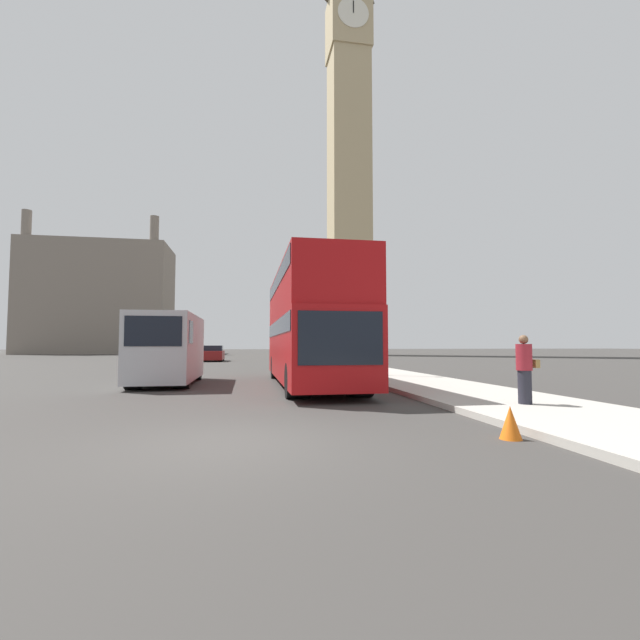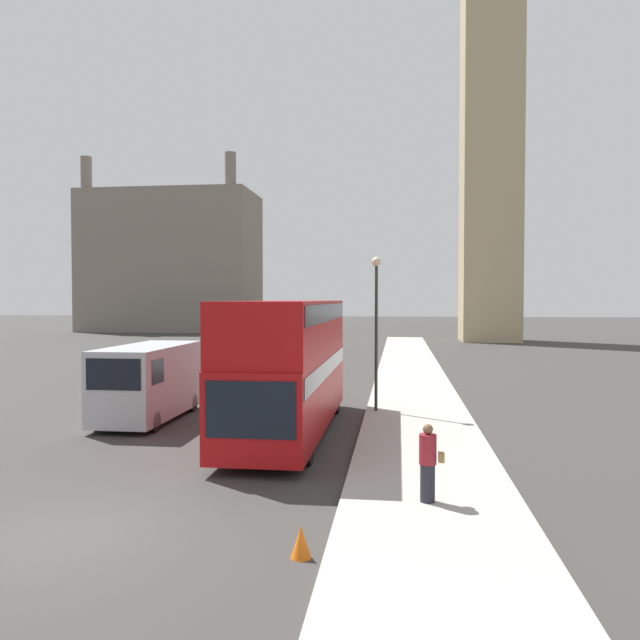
{
  "view_description": "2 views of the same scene",
  "coord_description": "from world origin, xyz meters",
  "px_view_note": "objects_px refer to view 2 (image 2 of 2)",
  "views": [
    {
      "loc": [
        0.25,
        -7.04,
        1.57
      ],
      "look_at": [
        3.01,
        9.17,
        2.53
      ],
      "focal_mm": 24.0,
      "sensor_mm": 36.0,
      "label": 1
    },
    {
      "loc": [
        6.24,
        -10.92,
        4.45
      ],
      "look_at": [
        2.43,
        19.2,
        3.43
      ],
      "focal_mm": 35.0,
      "sensor_mm": 36.0,
      "label": 2
    }
  ],
  "objects_px": {
    "pedestrian": "(428,463)",
    "parked_sedan": "(276,349)",
    "white_van": "(148,381)",
    "street_lamp": "(376,310)",
    "red_double_decker_bus": "(289,360)"
  },
  "relations": [
    {
      "from": "red_double_decker_bus",
      "to": "street_lamp",
      "type": "xyz_separation_m",
      "value": [
        2.73,
        3.72,
        1.57
      ]
    },
    {
      "from": "pedestrian",
      "to": "white_van",
      "type": "bearing_deg",
      "value": 139.06
    },
    {
      "from": "white_van",
      "to": "street_lamp",
      "type": "height_order",
      "value": "street_lamp"
    },
    {
      "from": "white_van",
      "to": "parked_sedan",
      "type": "xyz_separation_m",
      "value": [
        -0.06,
        24.33,
        -0.78
      ]
    },
    {
      "from": "white_van",
      "to": "street_lamp",
      "type": "xyz_separation_m",
      "value": [
        8.24,
        2.24,
        2.55
      ]
    },
    {
      "from": "pedestrian",
      "to": "parked_sedan",
      "type": "height_order",
      "value": "pedestrian"
    },
    {
      "from": "white_van",
      "to": "pedestrian",
      "type": "distance_m",
      "value": 12.89
    },
    {
      "from": "red_double_decker_bus",
      "to": "parked_sedan",
      "type": "height_order",
      "value": "red_double_decker_bus"
    },
    {
      "from": "red_double_decker_bus",
      "to": "street_lamp",
      "type": "distance_m",
      "value": 4.87
    },
    {
      "from": "white_van",
      "to": "parked_sedan",
      "type": "distance_m",
      "value": 24.35
    },
    {
      "from": "street_lamp",
      "to": "pedestrian",
      "type": "bearing_deg",
      "value": -82.09
    },
    {
      "from": "red_double_decker_bus",
      "to": "parked_sedan",
      "type": "relative_size",
      "value": 2.47
    },
    {
      "from": "white_van",
      "to": "pedestrian",
      "type": "xyz_separation_m",
      "value": [
        9.73,
        -8.44,
        -0.49
      ]
    },
    {
      "from": "street_lamp",
      "to": "parked_sedan",
      "type": "distance_m",
      "value": 23.84
    },
    {
      "from": "pedestrian",
      "to": "parked_sedan",
      "type": "relative_size",
      "value": 0.37
    }
  ]
}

